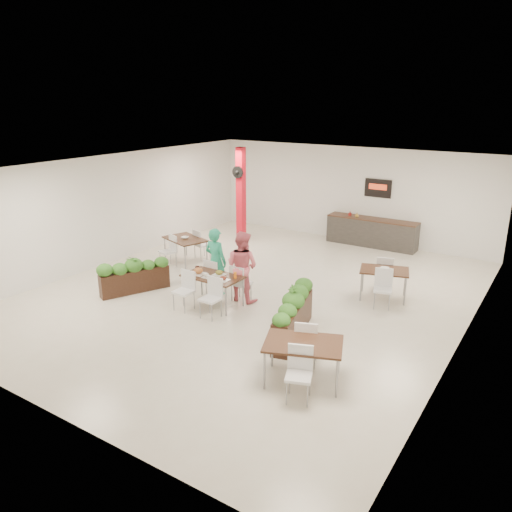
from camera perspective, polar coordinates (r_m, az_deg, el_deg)
The scene contains 12 objects.
ground at distance 12.78m, azimuth -0.21°, elevation -4.23°, with size 12.00×12.00×0.00m, color beige.
room_shell at distance 12.17m, azimuth -0.22°, elevation 4.56°, with size 10.10×12.10×3.22m.
red_column at distance 16.96m, azimuth -1.75°, elevation 7.10°, with size 0.40×0.41×3.20m.
service_counter at distance 17.07m, azimuth 13.08°, elevation 2.74°, with size 3.00×0.64×2.20m.
main_table at distance 11.88m, azimuth -5.01°, elevation -2.76°, with size 1.41×1.64×0.92m.
diner_man at distance 12.52m, azimuth -4.62°, elevation -0.61°, with size 0.62×0.41×1.71m, color #25A379.
diner_woman at distance 12.07m, azimuth -1.60°, elevation -1.18°, with size 0.85×0.66×1.74m, color #EA6879.
planter_left at distance 13.04m, azimuth -13.72°, elevation -1.94°, with size 1.01×1.75×0.98m.
planter_right at distance 10.40m, azimuth 4.26°, elevation -6.52°, with size 0.82×2.11×1.13m.
side_table_a at distance 15.05m, azimuth -8.10°, elevation 1.59°, with size 1.51×1.67×0.92m.
side_table_b at distance 12.63m, azimuth 14.43°, elevation -2.04°, with size 1.33×1.67×0.92m.
side_table_c at distance 8.80m, azimuth 5.42°, elevation -10.48°, with size 1.57×1.66×0.92m.
Camera 1 is at (6.46, -9.93, 4.80)m, focal length 35.00 mm.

